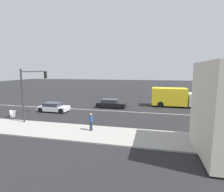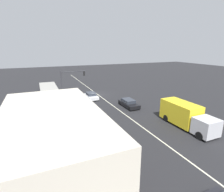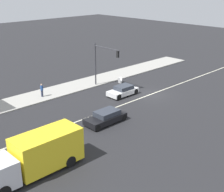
% 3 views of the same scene
% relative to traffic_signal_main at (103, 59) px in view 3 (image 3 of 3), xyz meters
% --- Properties ---
extents(ground_plane, '(160.00, 160.00, 0.00)m').
position_rel_traffic_signal_main_xyz_m(ground_plane, '(-6.12, 15.56, -3.90)').
color(ground_plane, '#232326').
extents(lane_marking_center, '(0.16, 60.00, 0.01)m').
position_rel_traffic_signal_main_xyz_m(lane_marking_center, '(-6.12, -2.44, -3.90)').
color(lane_marking_center, beige).
rests_on(lane_marking_center, ground).
extents(traffic_signal_main, '(4.59, 0.34, 5.60)m').
position_rel_traffic_signal_main_xyz_m(traffic_signal_main, '(0.00, 0.00, 0.00)').
color(traffic_signal_main, '#333338').
rests_on(traffic_signal_main, sidewalk_right).
extents(pedestrian, '(0.34, 0.34, 1.61)m').
position_rel_traffic_signal_main_xyz_m(pedestrian, '(2.33, 7.83, -2.93)').
color(pedestrian, '#282D42').
rests_on(pedestrian, sidewalk_right).
extents(warning_aframe_sign, '(0.45, 0.53, 0.84)m').
position_rel_traffic_signal_main_xyz_m(warning_aframe_sign, '(-0.24, -2.98, -3.47)').
color(warning_aframe_sign, silver).
rests_on(warning_aframe_sign, ground).
extents(delivery_truck, '(2.44, 7.50, 2.87)m').
position_rel_traffic_signal_main_xyz_m(delivery_truck, '(-11.12, 16.58, -2.43)').
color(delivery_truck, silver).
rests_on(delivery_truck, ground).
extents(van_white, '(1.85, 3.93, 1.24)m').
position_rel_traffic_signal_main_xyz_m(van_white, '(-3.92, 0.21, -3.29)').
color(van_white, silver).
rests_on(van_white, ground).
extents(suv_black, '(1.91, 4.33, 1.26)m').
position_rel_traffic_signal_main_xyz_m(suv_black, '(-8.32, 7.15, -3.29)').
color(suv_black, black).
rests_on(suv_black, ground).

